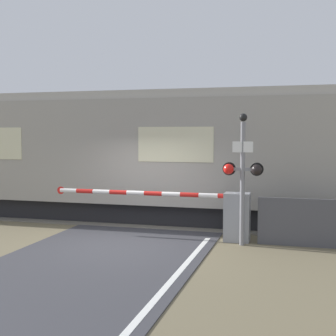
% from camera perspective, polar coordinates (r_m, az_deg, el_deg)
% --- Properties ---
extents(ground_plane, '(80.00, 80.00, 0.00)m').
position_cam_1_polar(ground_plane, '(11.06, -5.30, -9.19)').
color(ground_plane, '#6B6047').
extents(track_bed, '(36.00, 3.20, 0.13)m').
position_cam_1_polar(track_bed, '(14.16, -0.48, -6.13)').
color(track_bed, '#666056').
rests_on(track_bed, ground_plane).
extents(train, '(20.61, 2.80, 3.76)m').
position_cam_1_polar(train, '(16.04, -17.78, 1.71)').
color(train, black).
rests_on(train, ground_plane).
extents(crossing_barrier, '(5.04, 0.44, 1.17)m').
position_cam_1_polar(crossing_barrier, '(11.33, 6.58, -5.47)').
color(crossing_barrier, gray).
rests_on(crossing_barrier, ground_plane).
extents(signal_post, '(0.93, 0.26, 3.02)m').
position_cam_1_polar(signal_post, '(10.76, 9.08, -0.36)').
color(signal_post, gray).
rests_on(signal_post, ground_plane).
extents(roadside_fence, '(2.70, 0.06, 1.10)m').
position_cam_1_polar(roadside_fence, '(11.09, 17.91, -6.44)').
color(roadside_fence, '#4C4C51').
rests_on(roadside_fence, ground_plane).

